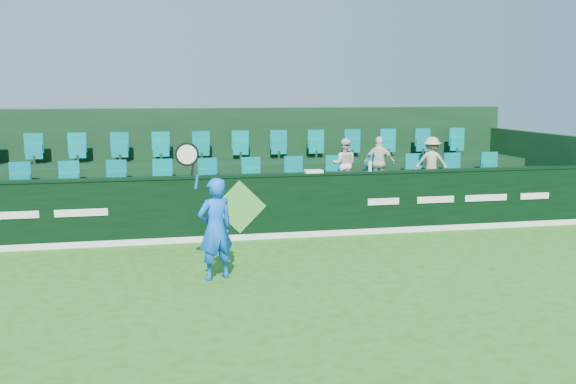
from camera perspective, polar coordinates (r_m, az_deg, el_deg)
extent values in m
plane|color=#236417|center=(9.56, -1.14, -9.55)|extent=(60.00, 60.00, 0.00)
cube|color=black|center=(13.24, -4.38, -1.46)|extent=(16.00, 0.20, 1.30)
cube|color=black|center=(13.13, -4.42, 1.44)|extent=(16.00, 0.24, 0.05)
cube|color=white|center=(13.25, -4.29, -4.05)|extent=(16.00, 0.02, 0.12)
cube|color=#429436|center=(13.12, -4.32, -1.33)|extent=(1.10, 0.02, 1.10)
cube|color=white|center=(13.27, -23.07, -1.91)|extent=(0.85, 0.01, 0.14)
cube|color=white|center=(13.09, -17.91, -1.77)|extent=(1.00, 0.01, 0.14)
cube|color=white|center=(13.86, 8.48, -0.85)|extent=(0.70, 0.01, 0.14)
cube|color=white|center=(14.32, 12.99, -0.67)|extent=(0.85, 0.01, 0.14)
cube|color=white|center=(14.86, 17.19, -0.49)|extent=(1.00, 0.01, 0.14)
cube|color=white|center=(15.48, 21.08, -0.33)|extent=(0.70, 0.01, 0.14)
cube|color=black|center=(14.36, -4.95, -1.66)|extent=(16.00, 2.00, 0.80)
cube|color=black|center=(16.18, -5.78, 0.43)|extent=(16.00, 1.80, 1.30)
cube|color=black|center=(17.08, -6.18, 3.07)|extent=(16.00, 0.20, 2.60)
cube|color=black|center=(17.84, 20.71, 1.82)|extent=(0.20, 4.00, 2.00)
cube|color=#016F74|center=(14.64, -5.18, 1.32)|extent=(13.50, 0.50, 0.60)
cube|color=#016F74|center=(16.36, -5.95, 3.87)|extent=(13.50, 0.50, 0.60)
imported|color=blue|center=(10.44, -6.46, -3.27)|extent=(0.71, 0.60, 1.67)
cylinder|color=#143FBF|center=(10.18, -8.13, 0.89)|extent=(0.08, 0.04, 0.22)
cylinder|color=black|center=(10.15, -8.49, 2.00)|extent=(0.07, 0.03, 0.20)
torus|color=black|center=(10.12, -8.98, 3.33)|extent=(0.43, 0.04, 0.43)
cylinder|color=silver|center=(10.12, -8.98, 3.33)|extent=(0.36, 0.01, 0.36)
imported|color=silver|center=(14.76, 5.02, 2.49)|extent=(0.69, 0.61, 1.17)
imported|color=white|center=(15.03, 8.12, 2.61)|extent=(0.75, 0.46, 1.20)
imported|color=tan|center=(15.52, 12.64, 2.64)|extent=(0.87, 0.70, 1.17)
cube|color=white|center=(13.42, 2.28, 1.85)|extent=(0.37, 0.24, 0.06)
cylinder|color=white|center=(13.77, 7.31, 2.31)|extent=(0.07, 0.07, 0.22)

